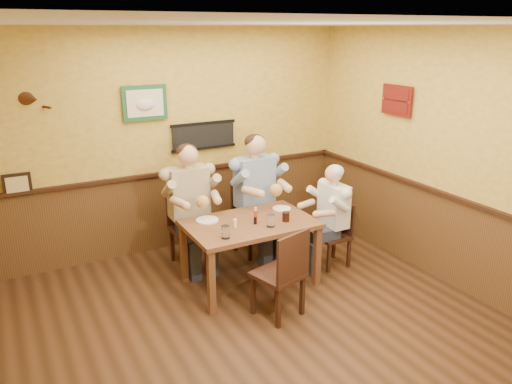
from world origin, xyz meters
The scene contains 17 objects.
room centered at (0.13, 0.17, 1.69)m, with size 5.02×5.03×2.81m.
dining_table centered at (0.49, 1.08, 0.66)m, with size 1.40×0.90×0.75m.
chair_back_left centered at (0.08, 1.86, 0.47)m, with size 0.44×0.44×0.95m, color #341B10, non-canonical shape.
chair_back_right centered at (0.92, 1.78, 0.49)m, with size 0.45×0.45×0.98m, color #341B10, non-canonical shape.
chair_right_end centered at (1.58, 1.02, 0.40)m, with size 0.37×0.37×0.80m, color #341B10, non-canonical shape.
chair_near_side centered at (0.43, 0.38, 0.47)m, with size 0.43×0.43×0.94m, color #341B10, non-canonical shape.
diner_tan_shirt centered at (0.08, 1.86, 0.68)m, with size 0.63×0.63×1.36m, color tan, non-canonical shape.
diner_blue_polo centered at (0.92, 1.78, 0.70)m, with size 0.64×0.64×1.40m, color #7A91B7, non-canonical shape.
diner_white_elder centered at (1.58, 1.02, 0.57)m, with size 0.53×0.53×1.14m, color silver, non-canonical shape.
water_glass_left centered at (0.07, 0.80, 0.82)m, with size 0.09×0.09×0.13m, color silver.
water_glass_mid centered at (0.62, 0.85, 0.82)m, with size 0.09×0.09×0.13m, color white.
cola_tumbler centered at (0.85, 0.91, 0.80)m, with size 0.08×0.08×0.10m, color black.
hot_sauce_bottle centered at (0.52, 1.01, 0.83)m, with size 0.04×0.04×0.17m, color #B93413.
salt_shaker centered at (0.28, 1.02, 0.80)m, with size 0.04×0.04×0.09m, color silver.
pepper_shaker centered at (0.51, 0.99, 0.79)m, with size 0.03×0.03×0.08m, color black.
plate_far_left centered at (0.09, 1.33, 0.76)m, with size 0.25×0.25×0.02m, color silver.
plate_far_right centered at (1.01, 1.26, 0.76)m, with size 0.22×0.22×0.01m, color white.
Camera 1 is at (-1.86, -3.43, 2.77)m, focal length 35.00 mm.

